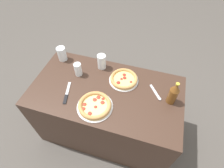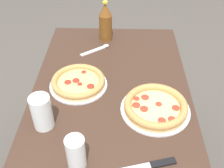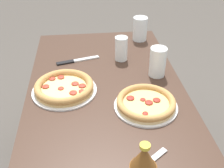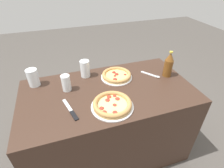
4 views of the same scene
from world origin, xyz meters
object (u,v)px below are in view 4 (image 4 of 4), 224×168
(beer_bottle, at_px, (169,65))
(spoon, at_px, (152,75))
(pizza_margherita, at_px, (112,104))
(glass_cola, at_px, (66,84))
(glass_lemonade, at_px, (33,78))
(knife, at_px, (71,110))
(pizza_pepperoni, at_px, (117,75))
(glass_orange_juice, at_px, (85,69))

(beer_bottle, relative_size, spoon, 1.44)
(pizza_margherita, distance_m, glass_cola, 0.39)
(glass_lemonade, height_order, knife, glass_lemonade)
(glass_cola, distance_m, knife, 0.24)
(spoon, bearing_deg, knife, -163.36)
(pizza_pepperoni, relative_size, knife, 1.15)
(beer_bottle, bearing_deg, pizza_pepperoni, 165.94)
(glass_cola, height_order, knife, glass_cola)
(glass_lemonade, height_order, beer_bottle, beer_bottle)
(pizza_margherita, height_order, beer_bottle, beer_bottle)
(pizza_pepperoni, relative_size, glass_cola, 2.07)
(pizza_pepperoni, bearing_deg, glass_lemonade, 171.34)
(spoon, bearing_deg, pizza_pepperoni, 167.17)
(pizza_margherita, height_order, knife, pizza_margherita)
(glass_lemonade, bearing_deg, knife, -59.12)
(knife, bearing_deg, pizza_margherita, -10.67)
(pizza_pepperoni, relative_size, glass_orange_juice, 1.83)
(pizza_pepperoni, height_order, glass_lemonade, glass_lemonade)
(glass_cola, bearing_deg, glass_lemonade, 148.34)
(spoon, bearing_deg, glass_cola, 178.15)
(glass_lemonade, relative_size, beer_bottle, 0.62)
(pizza_margherita, bearing_deg, knife, 169.33)
(glass_lemonade, distance_m, spoon, 0.96)
(pizza_pepperoni, xyz_separation_m, glass_orange_juice, (-0.24, 0.10, 0.05))
(pizza_margherita, distance_m, knife, 0.27)
(glass_orange_juice, xyz_separation_m, spoon, (0.54, -0.17, -0.06))
(pizza_margherita, distance_m, pizza_pepperoni, 0.37)
(glass_lemonade, distance_m, glass_cola, 0.27)
(glass_cola, bearing_deg, beer_bottle, -4.04)
(glass_cola, distance_m, spoon, 0.72)
(pizza_pepperoni, distance_m, glass_cola, 0.42)
(glass_lemonade, bearing_deg, glass_orange_juice, 0.80)
(glass_lemonade, xyz_separation_m, beer_bottle, (1.06, -0.20, 0.04))
(glass_lemonade, height_order, spoon, glass_lemonade)
(beer_bottle, height_order, knife, beer_bottle)
(pizza_margherita, xyz_separation_m, knife, (-0.27, 0.05, -0.02))
(beer_bottle, height_order, spoon, beer_bottle)
(pizza_margherita, xyz_separation_m, beer_bottle, (0.56, 0.23, 0.08))
(knife, bearing_deg, glass_cola, 88.76)
(pizza_pepperoni, xyz_separation_m, knife, (-0.42, -0.28, -0.02))
(glass_cola, bearing_deg, knife, -91.24)
(pizza_margherita, height_order, pizza_pepperoni, pizza_margherita)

